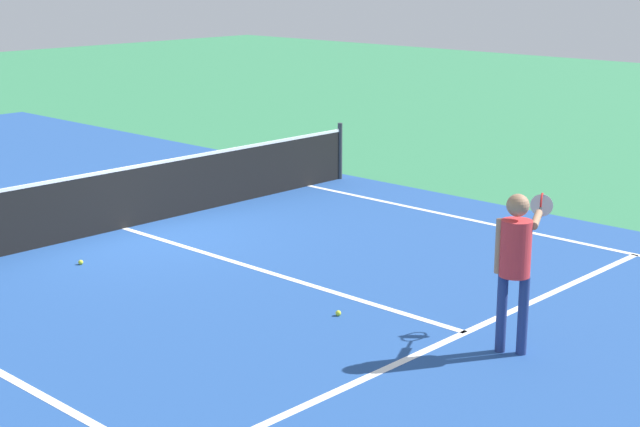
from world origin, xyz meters
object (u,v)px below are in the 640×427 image
tennis_ball_near_net (81,262)px  player_near (516,254)px  net (123,197)px  tennis_ball_mid_court (338,313)px

tennis_ball_near_net → player_near: bearing=-76.8°
net → tennis_ball_mid_court: size_ratio=151.67×
net → tennis_ball_mid_court: 5.07m
net → tennis_ball_mid_court: net is taller
tennis_ball_near_net → net: bearing=36.6°
net → player_near: player_near is taller
player_near → tennis_ball_mid_court: (-0.46, 2.05, -1.04)m
net → tennis_ball_mid_court: bearing=-96.5°
tennis_ball_near_net → tennis_ball_mid_court: size_ratio=1.00×
tennis_ball_near_net → tennis_ball_mid_court: same height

